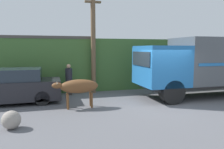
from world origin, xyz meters
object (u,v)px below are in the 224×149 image
object	(u,v)px
cargo_truck	(205,64)
pedestrian_on_hill	(69,78)
utility_pole	(93,40)
brown_cow	(78,87)
parked_suv	(13,87)
roadside_rock	(11,120)

from	to	relation	value
cargo_truck	pedestrian_on_hill	bearing A→B (deg)	160.15
pedestrian_on_hill	utility_pole	world-z (taller)	utility_pole
pedestrian_on_hill	utility_pole	size ratio (longest dim) A/B	0.29
cargo_truck	brown_cow	bearing A→B (deg)	-177.70
brown_cow	parked_suv	xyz separation A→B (m)	(-2.86, 1.61, -0.14)
brown_cow	pedestrian_on_hill	xyz separation A→B (m)	(-0.18, 2.74, 0.01)
roadside_rock	parked_suv	bearing A→B (deg)	97.68
brown_cow	utility_pole	xyz separation A→B (m)	(1.25, 3.02, 2.09)
brown_cow	parked_suv	size ratio (longest dim) A/B	0.45
brown_cow	roadside_rock	bearing A→B (deg)	-147.17
cargo_truck	utility_pole	distance (m)	6.18
parked_suv	pedestrian_on_hill	bearing A→B (deg)	23.76
pedestrian_on_hill	parked_suv	bearing A→B (deg)	30.83
cargo_truck	parked_suv	size ratio (longest dim) A/B	1.61
cargo_truck	pedestrian_on_hill	xyz separation A→B (m)	(-6.91, 2.28, -0.83)
brown_cow	utility_pole	world-z (taller)	utility_pole
cargo_truck	brown_cow	xyz separation A→B (m)	(-6.73, -0.46, -0.84)
cargo_truck	brown_cow	world-z (taller)	cargo_truck
roadside_rock	utility_pole	bearing A→B (deg)	53.87
parked_suv	utility_pole	distance (m)	4.88
utility_pole	brown_cow	bearing A→B (deg)	-112.52
parked_suv	brown_cow	bearing A→B (deg)	-28.48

